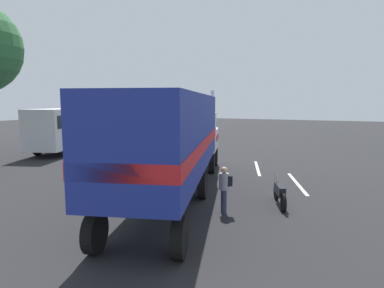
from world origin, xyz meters
name	(u,v)px	position (x,y,z in m)	size (l,w,h in m)	color
ground_plane	(198,165)	(0.00, 0.00, 0.00)	(120.00, 120.00, 0.00)	#232326
lane_stripe_near	(257,168)	(0.76, -3.50, 0.01)	(4.40, 0.16, 0.01)	silver
lane_stripe_mid	(297,183)	(-2.11, -6.16, 0.01)	(4.40, 0.16, 0.01)	silver
semi_truck	(176,136)	(-6.57, -1.95, 2.52)	(14.24, 6.71, 4.50)	silver
person_bystander	(224,187)	(-7.57, -4.43, 0.89)	(0.42, 0.48, 1.63)	#2D3347
parked_bus	(74,124)	(2.34, 12.44, 2.07)	(11.22, 6.07, 3.40)	silver
motorcycle	(280,193)	(-5.95, -6.04, 0.48)	(2.00, 0.85, 1.12)	black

